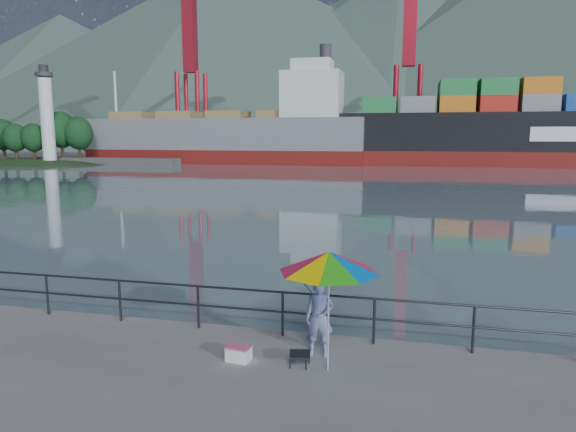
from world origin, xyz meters
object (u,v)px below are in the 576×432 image
object	(u,v)px
container_ship	(571,125)
cooler_bag	(239,354)
bulk_carrier	(235,136)
fisherman	(319,317)
beach_umbrella	(329,262)

from	to	relation	value
container_ship	cooler_bag	bearing A→B (deg)	-109.36
cooler_bag	container_ship	size ratio (longest dim) A/B	0.01
bulk_carrier	container_ship	bearing A→B (deg)	3.66
bulk_carrier	container_ship	size ratio (longest dim) A/B	0.71
fisherman	cooler_bag	xyz separation A→B (m)	(-1.50, -0.63, -0.66)
fisherman	container_ship	xyz separation A→B (m)	(24.63, 73.74, 5.00)
cooler_bag	bulk_carrier	distance (m)	75.36
cooler_bag	container_ship	world-z (taller)	container_ship
fisherman	beach_umbrella	size ratio (longest dim) A/B	0.69
beach_umbrella	container_ship	xyz separation A→B (m)	(24.35, 74.36, 3.69)
beach_umbrella	bulk_carrier	distance (m)	75.87
beach_umbrella	container_ship	world-z (taller)	container_ship
beach_umbrella	cooler_bag	xyz separation A→B (m)	(-1.78, -0.01, -1.97)
fisherman	beach_umbrella	distance (m)	1.48
cooler_bag	bulk_carrier	size ratio (longest dim) A/B	0.01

